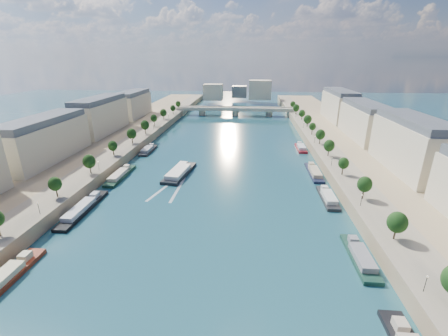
# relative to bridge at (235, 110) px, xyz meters

# --- Properties ---
(ground) EXTENTS (700.00, 700.00, 0.00)m
(ground) POSITION_rel_bridge_xyz_m (0.00, -136.03, -5.08)
(ground) COLOR #0E323D
(ground) RESTS_ON ground
(quay_left) EXTENTS (44.00, 520.00, 5.00)m
(quay_left) POSITION_rel_bridge_xyz_m (-72.00, -136.03, -2.58)
(quay_left) COLOR #9E8460
(quay_left) RESTS_ON ground
(quay_right) EXTENTS (44.00, 520.00, 5.00)m
(quay_right) POSITION_rel_bridge_xyz_m (72.00, -136.03, -2.58)
(quay_right) COLOR #9E8460
(quay_right) RESTS_ON ground
(pave_left) EXTENTS (14.00, 520.00, 0.10)m
(pave_left) POSITION_rel_bridge_xyz_m (-57.00, -136.03, -0.03)
(pave_left) COLOR gray
(pave_left) RESTS_ON quay_left
(pave_right) EXTENTS (14.00, 520.00, 0.10)m
(pave_right) POSITION_rel_bridge_xyz_m (57.00, -136.03, -0.03)
(pave_right) COLOR gray
(pave_right) RESTS_ON quay_right
(trees_left) EXTENTS (4.80, 268.80, 8.26)m
(trees_left) POSITION_rel_bridge_xyz_m (-55.00, -134.03, 5.39)
(trees_left) COLOR #382B1E
(trees_left) RESTS_ON ground
(trees_right) EXTENTS (4.80, 268.80, 8.26)m
(trees_right) POSITION_rel_bridge_xyz_m (55.00, -126.03, 5.39)
(trees_right) COLOR #382B1E
(trees_right) RESTS_ON ground
(lamps_left) EXTENTS (0.36, 200.36, 4.28)m
(lamps_left) POSITION_rel_bridge_xyz_m (-52.50, -146.03, 2.70)
(lamps_left) COLOR black
(lamps_left) RESTS_ON ground
(lamps_right) EXTENTS (0.36, 200.36, 4.28)m
(lamps_right) POSITION_rel_bridge_xyz_m (52.50, -131.03, 2.70)
(lamps_right) COLOR black
(lamps_right) RESTS_ON ground
(buildings_left) EXTENTS (16.00, 226.00, 23.20)m
(buildings_left) POSITION_rel_bridge_xyz_m (-85.00, -124.03, 11.37)
(buildings_left) COLOR beige
(buildings_left) RESTS_ON ground
(buildings_right) EXTENTS (16.00, 226.00, 23.20)m
(buildings_right) POSITION_rel_bridge_xyz_m (85.00, -124.03, 11.37)
(buildings_right) COLOR beige
(buildings_right) RESTS_ON ground
(skyline) EXTENTS (79.00, 42.00, 22.00)m
(skyline) POSITION_rel_bridge_xyz_m (3.19, 83.50, 9.57)
(skyline) COLOR beige
(skyline) RESTS_ON ground
(bridge) EXTENTS (112.00, 12.00, 8.15)m
(bridge) POSITION_rel_bridge_xyz_m (0.00, 0.00, 0.00)
(bridge) COLOR #C1B79E
(bridge) RESTS_ON ground
(tour_barge) EXTENTS (11.58, 28.77, 3.80)m
(tour_barge) POSITION_rel_bridge_xyz_m (-18.74, -155.36, -4.02)
(tour_barge) COLOR black
(tour_barge) RESTS_ON ground
(wake) EXTENTS (10.95, 26.01, 0.04)m
(wake) POSITION_rel_bridge_xyz_m (-18.74, -171.95, -5.06)
(wake) COLOR silver
(wake) RESTS_ON ground
(moored_barges_left) EXTENTS (5.00, 132.69, 3.60)m
(moored_barges_left) POSITION_rel_bridge_xyz_m (-45.50, -179.19, -4.24)
(moored_barges_left) COLOR maroon
(moored_barges_left) RESTS_ON ground
(moored_barges_right) EXTENTS (5.00, 157.96, 3.60)m
(moored_barges_right) POSITION_rel_bridge_xyz_m (45.50, -179.72, -4.24)
(moored_barges_right) COLOR black
(moored_barges_right) RESTS_ON ground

